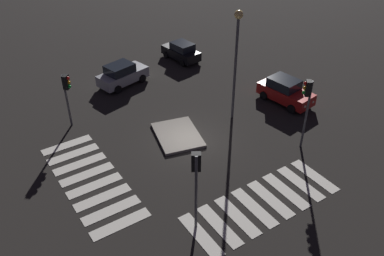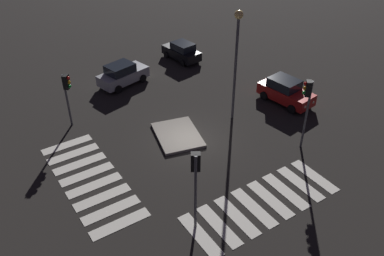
# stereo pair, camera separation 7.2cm
# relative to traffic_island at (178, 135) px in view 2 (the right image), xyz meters

# --- Properties ---
(ground_plane) EXTENTS (80.00, 80.00, 0.00)m
(ground_plane) POSITION_rel_traffic_island_xyz_m (0.95, 0.51, -0.09)
(ground_plane) COLOR black
(traffic_island) EXTENTS (4.18, 3.52, 0.18)m
(traffic_island) POSITION_rel_traffic_island_xyz_m (0.00, 0.00, 0.00)
(traffic_island) COLOR gray
(traffic_island) RESTS_ON ground
(car_red) EXTENTS (4.38, 2.44, 1.83)m
(car_red) POSITION_rel_traffic_island_xyz_m (0.58, 9.06, 0.81)
(car_red) COLOR red
(car_red) RESTS_ON ground
(car_black) EXTENTS (3.95, 2.18, 1.65)m
(car_black) POSITION_rel_traffic_island_xyz_m (-9.99, 6.58, 0.72)
(car_black) COLOR black
(car_black) RESTS_ON ground
(car_silver) EXTENTS (2.65, 4.37, 1.79)m
(car_silver) POSITION_rel_traffic_island_xyz_m (-8.63, 0.14, 0.79)
(car_silver) COLOR #9EA0A5
(car_silver) RESTS_ON ground
(traffic_light_east) EXTENTS (0.53, 0.54, 4.53)m
(traffic_light_east) POSITION_rel_traffic_island_xyz_m (7.09, -3.32, 3.34)
(traffic_light_east) COLOR #47474C
(traffic_light_east) RESTS_ON ground
(traffic_light_south) EXTENTS (0.54, 0.54, 3.83)m
(traffic_light_south) POSITION_rel_traffic_island_xyz_m (-5.05, -5.30, 2.82)
(traffic_light_south) COLOR #47474C
(traffic_light_south) RESTS_ON ground
(traffic_light_north) EXTENTS (0.54, 0.53, 4.70)m
(traffic_light_north) POSITION_rel_traffic_island_xyz_m (5.21, 5.87, 3.47)
(traffic_light_north) COLOR #47474C
(traffic_light_north) RESTS_ON ground
(street_lamp) EXTENTS (0.56, 0.56, 7.72)m
(street_lamp) POSITION_rel_traffic_island_xyz_m (0.15, 4.45, 5.17)
(street_lamp) COLOR #47474C
(street_lamp) RESTS_ON ground
(crosswalk_near) EXTENTS (8.75, 3.20, 0.02)m
(crosswalk_near) POSITION_rel_traffic_island_xyz_m (0.95, -6.49, -0.08)
(crosswalk_near) COLOR silver
(crosswalk_near) RESTS_ON ground
(crosswalk_side) EXTENTS (3.20, 8.75, 0.02)m
(crosswalk_side) POSITION_rel_traffic_island_xyz_m (7.82, 0.51, -0.08)
(crosswalk_side) COLOR silver
(crosswalk_side) RESTS_ON ground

